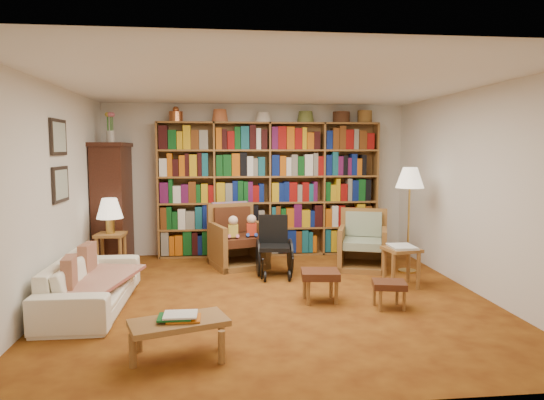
{
  "coord_description": "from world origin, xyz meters",
  "views": [
    {
      "loc": [
        -0.62,
        -5.61,
        1.76
      ],
      "look_at": [
        0.05,
        0.6,
        1.1
      ],
      "focal_mm": 32.0,
      "sensor_mm": 36.0,
      "label": 1
    }
  ],
  "objects": [
    {
      "name": "framed_pictures",
      "position": [
        -2.48,
        0.3,
        1.62
      ],
      "size": [
        0.03,
        0.52,
        0.97
      ],
      "color": "black",
      "rests_on": "wall_left"
    },
    {
      "name": "sofa",
      "position": [
        -2.05,
        -0.15,
        0.28
      ],
      "size": [
        1.9,
        0.75,
        0.55
      ],
      "primitive_type": "imported",
      "rotation": [
        0.0,
        0.0,
        1.57
      ],
      "color": "white",
      "rests_on": "floor"
    },
    {
      "name": "armchair_leather",
      "position": [
        -0.35,
        1.68,
        0.38
      ],
      "size": [
        0.97,
        0.98,
        0.94
      ],
      "color": "brown",
      "rests_on": "floor"
    },
    {
      "name": "floor",
      "position": [
        0.0,
        0.0,
        0.0
      ],
      "size": [
        5.0,
        5.0,
        0.0
      ],
      "primitive_type": "plane",
      "color": "#8D5115",
      "rests_on": "ground"
    },
    {
      "name": "cushion_left",
      "position": [
        -2.18,
        0.2,
        0.45
      ],
      "size": [
        0.14,
        0.36,
        0.35
      ],
      "primitive_type": "cube",
      "rotation": [
        0.0,
        0.0,
        -0.07
      ],
      "color": "maroon",
      "rests_on": "sofa"
    },
    {
      "name": "wall_left",
      "position": [
        -2.5,
        0.0,
        1.25
      ],
      "size": [
        0.0,
        5.0,
        5.0
      ],
      "primitive_type": "plane",
      "rotation": [
        1.57,
        0.0,
        1.57
      ],
      "color": "silver",
      "rests_on": "floor"
    },
    {
      "name": "sofa_throw",
      "position": [
        -2.0,
        -0.15,
        0.3
      ],
      "size": [
        0.93,
        1.39,
        0.04
      ],
      "primitive_type": "cube",
      "rotation": [
        0.0,
        0.0,
        -0.21
      ],
      "color": "beige",
      "rests_on": "sofa"
    },
    {
      "name": "coffee_table",
      "position": [
        -0.98,
        -1.59,
        0.28
      ],
      "size": [
        0.89,
        0.64,
        0.38
      ],
      "color": "brown",
      "rests_on": "floor"
    },
    {
      "name": "table_lamp",
      "position": [
        -2.15,
        1.3,
        0.92
      ],
      "size": [
        0.36,
        0.36,
        0.49
      ],
      "color": "#B48D39",
      "rests_on": "side_table_lamp"
    },
    {
      "name": "bookshelf",
      "position": [
        0.2,
        2.33,
        1.17
      ],
      "size": [
        3.6,
        0.3,
        2.42
      ],
      "color": "brown",
      "rests_on": "floor"
    },
    {
      "name": "floor_lamp",
      "position": [
        2.06,
        0.98,
        1.3
      ],
      "size": [
        0.4,
        0.4,
        1.51
      ],
      "color": "#B48D39",
      "rests_on": "floor"
    },
    {
      "name": "wall_back",
      "position": [
        0.0,
        2.5,
        1.25
      ],
      "size": [
        5.0,
        0.0,
        5.0
      ],
      "primitive_type": "plane",
      "rotation": [
        1.57,
        0.0,
        0.0
      ],
      "color": "silver",
      "rests_on": "floor"
    },
    {
      "name": "wall_front",
      "position": [
        0.0,
        -2.5,
        1.25
      ],
      "size": [
        5.0,
        0.0,
        5.0
      ],
      "primitive_type": "plane",
      "rotation": [
        -1.57,
        0.0,
        0.0
      ],
      "color": "silver",
      "rests_on": "floor"
    },
    {
      "name": "ceiling",
      "position": [
        0.0,
        0.0,
        2.5
      ],
      "size": [
        5.0,
        5.0,
        0.0
      ],
      "primitive_type": "plane",
      "rotation": [
        3.14,
        0.0,
        0.0
      ],
      "color": "white",
      "rests_on": "wall_back"
    },
    {
      "name": "curio_cabinet",
      "position": [
        -2.25,
        2.0,
        0.95
      ],
      "size": [
        0.5,
        0.95,
        2.4
      ],
      "color": "#3C1910",
      "rests_on": "floor"
    },
    {
      "name": "wall_right",
      "position": [
        2.5,
        0.0,
        1.25
      ],
      "size": [
        0.0,
        5.0,
        5.0
      ],
      "primitive_type": "plane",
      "rotation": [
        1.57,
        0.0,
        -1.57
      ],
      "color": "silver",
      "rests_on": "floor"
    },
    {
      "name": "cushion_right",
      "position": [
        -2.18,
        -0.5,
        0.45
      ],
      "size": [
        0.15,
        0.36,
        0.35
      ],
      "primitive_type": "cube",
      "rotation": [
        0.0,
        0.0,
        0.12
      ],
      "color": "maroon",
      "rests_on": "sofa"
    },
    {
      "name": "wheelchair",
      "position": [
        0.13,
        1.0,
        0.38
      ],
      "size": [
        0.48,
        0.67,
        0.84
      ],
      "color": "black",
      "rests_on": "floor"
    },
    {
      "name": "footstool_a",
      "position": [
        0.53,
        -0.23,
        0.3
      ],
      "size": [
        0.47,
        0.41,
        0.37
      ],
      "color": "#542A16",
      "rests_on": "floor"
    },
    {
      "name": "armchair_sage",
      "position": [
        1.46,
        1.31,
        0.33
      ],
      "size": [
        0.92,
        0.92,
        0.87
      ],
      "color": "brown",
      "rests_on": "floor"
    },
    {
      "name": "side_table_papers",
      "position": [
        1.69,
        0.28,
        0.41
      ],
      "size": [
        0.47,
        0.47,
        0.53
      ],
      "color": "brown",
      "rests_on": "floor"
    },
    {
      "name": "footstool_b",
      "position": [
        1.24,
        -0.54,
        0.25
      ],
      "size": [
        0.41,
        0.37,
        0.3
      ],
      "color": "#542A16",
      "rests_on": "floor"
    },
    {
      "name": "side_table_lamp",
      "position": [
        -2.15,
        1.3,
        0.43
      ],
      "size": [
        0.41,
        0.41,
        0.59
      ],
      "color": "brown",
      "rests_on": "floor"
    }
  ]
}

